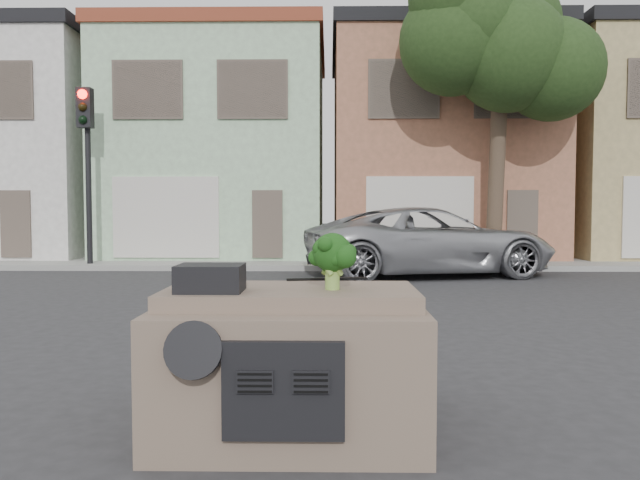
{
  "coord_description": "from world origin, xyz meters",
  "views": [
    {
      "loc": [
        0.3,
        -7.91,
        1.74
      ],
      "look_at": [
        0.17,
        0.5,
        1.3
      ],
      "focal_mm": 35.0,
      "sensor_mm": 36.0,
      "label": 1
    }
  ],
  "objects": [
    {
      "name": "silver_pickup",
      "position": [
        2.85,
        7.97,
        0.0
      ],
      "size": [
        6.77,
        4.21,
        1.75
      ],
      "primitive_type": "imported",
      "rotation": [
        0.0,
        0.0,
        1.79
      ],
      "color": "#A7A8AD",
      "rests_on": "ground"
    },
    {
      "name": "wiper_arm",
      "position": [
        0.28,
        -2.62,
        1.13
      ],
      "size": [
        0.69,
        0.15,
        0.02
      ],
      "primitive_type": "cube",
      "rotation": [
        0.0,
        0.0,
        0.17
      ],
      "color": "black",
      "rests_on": "car_dashboard"
    },
    {
      "name": "car_dashboard",
      "position": [
        0.0,
        -3.0,
        0.56
      ],
      "size": [
        2.0,
        1.8,
        1.12
      ],
      "primitive_type": "cube",
      "color": "#746051",
      "rests_on": "ground"
    },
    {
      "name": "townhouse_mint",
      "position": [
        -3.5,
        14.5,
        3.77
      ],
      "size": [
        7.2,
        8.2,
        7.55
      ],
      "primitive_type": "cube",
      "color": "#ACD3A9",
      "rests_on": "ground"
    },
    {
      "name": "sidewalk",
      "position": [
        0.0,
        10.5,
        0.07
      ],
      "size": [
        40.0,
        3.0,
        0.15
      ],
      "primitive_type": "cube",
      "color": "gray",
      "rests_on": "ground"
    },
    {
      "name": "tree_near",
      "position": [
        5.0,
        9.8,
        4.25
      ],
      "size": [
        4.4,
        4.0,
        8.5
      ],
      "primitive_type": "cube",
      "color": "#233B18",
      "rests_on": "ground"
    },
    {
      "name": "traffic_signal",
      "position": [
        -6.5,
        9.5,
        2.55
      ],
      "size": [
        0.4,
        0.4,
        5.1
      ],
      "primitive_type": "cube",
      "color": "black",
      "rests_on": "ground"
    },
    {
      "name": "townhouse_white",
      "position": [
        -11.0,
        14.5,
        3.77
      ],
      "size": [
        7.2,
        8.2,
        7.55
      ],
      "primitive_type": "cube",
      "color": "silver",
      "rests_on": "ground"
    },
    {
      "name": "townhouse_tan",
      "position": [
        4.0,
        14.5,
        3.77
      ],
      "size": [
        7.2,
        8.2,
        7.55
      ],
      "primitive_type": "cube",
      "color": "#A7694E",
      "rests_on": "ground"
    },
    {
      "name": "broccoli",
      "position": [
        0.32,
        -3.22,
        1.34
      ],
      "size": [
        0.48,
        0.48,
        0.44
      ],
      "primitive_type": "cube",
      "rotation": [
        0.0,
        0.0,
        0.44
      ],
      "color": "#143B10",
      "rests_on": "car_dashboard"
    },
    {
      "name": "ground_plane",
      "position": [
        0.0,
        0.0,
        0.0
      ],
      "size": [
        120.0,
        120.0,
        0.0
      ],
      "primitive_type": "plane",
      "color": "#303033",
      "rests_on": "ground"
    },
    {
      "name": "instrument_hump",
      "position": [
        -0.58,
        -3.35,
        1.22
      ],
      "size": [
        0.48,
        0.38,
        0.2
      ],
      "primitive_type": "cube",
      "color": "black",
      "rests_on": "car_dashboard"
    }
  ]
}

